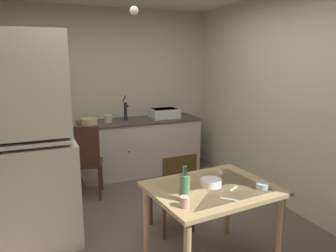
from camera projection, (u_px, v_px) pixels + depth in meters
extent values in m
plane|color=brown|center=(154.00, 231.00, 3.54)|extent=(5.29, 5.29, 0.00)
cube|color=beige|center=(105.00, 92.00, 5.25)|extent=(3.55, 0.10, 2.59)
cube|color=beige|center=(291.00, 104.00, 3.95)|extent=(0.10, 4.39, 2.59)
cube|color=beige|center=(27.00, 197.00, 3.16)|extent=(0.97, 0.55, 1.04)
cube|color=beige|center=(16.00, 84.00, 2.93)|extent=(0.89, 0.47, 0.96)
cube|color=beige|center=(21.00, 141.00, 3.01)|extent=(0.87, 0.50, 0.02)
cube|color=beige|center=(140.00, 147.00, 5.27)|extent=(1.85, 0.60, 0.84)
cube|color=#51433D|center=(140.00, 121.00, 5.18)|extent=(1.88, 0.63, 0.03)
sphere|color=#2D2823|center=(129.00, 152.00, 4.88)|extent=(0.02, 0.02, 0.02)
cube|color=white|center=(164.00, 113.00, 5.32)|extent=(0.44, 0.34, 0.15)
cube|color=black|center=(164.00, 109.00, 5.31)|extent=(0.38, 0.28, 0.01)
cylinder|color=#232328|center=(126.00, 111.00, 5.11)|extent=(0.05, 0.05, 0.28)
cylinder|color=#232328|center=(127.00, 106.00, 5.03)|extent=(0.03, 0.12, 0.03)
cylinder|color=black|center=(124.00, 99.00, 5.13)|extent=(0.02, 0.16, 0.12)
cylinder|color=beige|center=(89.00, 121.00, 4.82)|extent=(0.23, 0.23, 0.09)
cylinder|color=beige|center=(108.00, 119.00, 4.94)|extent=(0.12, 0.12, 0.12)
cube|color=#A3865B|center=(212.00, 189.00, 2.84)|extent=(1.13, 0.93, 0.04)
cube|color=white|center=(212.00, 187.00, 2.84)|extent=(0.88, 0.73, 0.00)
cylinder|color=tan|center=(280.00, 234.00, 2.83)|extent=(0.06, 0.06, 0.71)
cylinder|color=tan|center=(146.00, 223.00, 3.02)|extent=(0.06, 0.06, 0.71)
cylinder|color=#9F8257|center=(228.00, 202.00, 3.45)|extent=(0.06, 0.06, 0.71)
cube|color=#4C3420|center=(172.00, 190.00, 3.52)|extent=(0.42, 0.42, 0.03)
cube|color=#51381B|center=(180.00, 176.00, 3.32)|extent=(0.38, 0.04, 0.42)
cylinder|color=#4C3420|center=(178.00, 201.00, 3.79)|extent=(0.04, 0.04, 0.43)
cylinder|color=#4C3420|center=(151.00, 207.00, 3.65)|extent=(0.04, 0.04, 0.43)
cylinder|color=#4C3420|center=(193.00, 213.00, 3.50)|extent=(0.04, 0.04, 0.43)
cylinder|color=#4C3420|center=(164.00, 220.00, 3.35)|extent=(0.04, 0.04, 0.43)
cube|color=#522E22|center=(87.00, 163.00, 4.36)|extent=(0.49, 0.49, 0.03)
cube|color=#4E2D1E|center=(84.00, 147.00, 4.12)|extent=(0.37, 0.12, 0.52)
cylinder|color=#522E22|center=(101.00, 175.00, 4.59)|extent=(0.04, 0.04, 0.45)
cylinder|color=#522E22|center=(77.00, 176.00, 4.55)|extent=(0.04, 0.04, 0.45)
cylinder|color=#522E22|center=(100.00, 184.00, 4.26)|extent=(0.04, 0.04, 0.45)
cylinder|color=#522E22|center=(73.00, 185.00, 4.22)|extent=(0.04, 0.04, 0.45)
cylinder|color=white|center=(211.00, 182.00, 2.86)|extent=(0.18, 0.18, 0.06)
cylinder|color=#9EB2C6|center=(262.00, 186.00, 2.81)|extent=(0.11, 0.11, 0.04)
cylinder|color=tan|center=(185.00, 202.00, 2.45)|extent=(0.08, 0.08, 0.08)
cylinder|color=#ADD1C1|center=(185.00, 189.00, 2.70)|extent=(0.08, 0.08, 0.07)
cylinder|color=#4C7F56|center=(185.00, 188.00, 2.55)|extent=(0.08, 0.08, 0.21)
cylinder|color=#4C7F56|center=(185.00, 171.00, 2.52)|extent=(0.04, 0.04, 0.07)
cube|color=silver|center=(188.00, 182.00, 2.94)|extent=(0.15, 0.13, 0.00)
cube|color=beige|center=(234.00, 188.00, 2.80)|extent=(0.12, 0.08, 0.00)
cube|color=beige|center=(229.00, 199.00, 2.59)|extent=(0.11, 0.11, 0.00)
cube|color=beige|center=(220.00, 171.00, 3.22)|extent=(0.07, 0.14, 0.00)
sphere|color=#F9EFCC|center=(134.00, 11.00, 2.97)|extent=(0.08, 0.08, 0.08)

